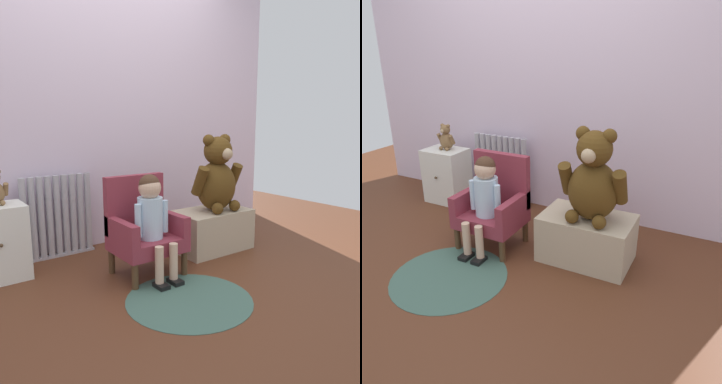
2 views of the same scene
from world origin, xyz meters
The scene contains 10 objects.
ground_plane centered at (0.00, 0.00, 0.00)m, with size 6.00×6.00×0.00m, color #552D1A.
back_wall centered at (0.00, 1.25, 1.20)m, with size 3.80×0.05×2.40m, color silver.
radiator centered at (-0.42, 1.12, 0.32)m, with size 0.56×0.05×0.64m.
small_dresser centered at (-0.89, 0.93, 0.25)m, with size 0.37×0.31×0.51m.
child_armchair centered at (-0.04, 0.46, 0.31)m, with size 0.45×0.39×0.68m.
child_figure centered at (-0.04, 0.35, 0.45)m, with size 0.25×0.35×0.70m.
low_bench centered at (0.66, 0.54, 0.17)m, with size 0.62×0.39×0.33m, color tan.
large_teddy_bear centered at (0.69, 0.52, 0.60)m, with size 0.45×0.31×0.62m.
small_teddy_bear centered at (-0.88, 0.94, 0.61)m, with size 0.17×0.12×0.24m.
floor_rug centered at (-0.06, -0.07, 0.00)m, with size 0.76×0.76×0.01m, color #3E5D50.
Camera 2 is at (1.42, -1.63, 1.44)m, focal length 35.00 mm.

